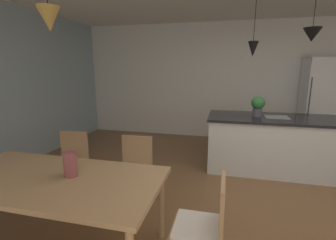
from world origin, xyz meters
TOP-DOWN VIEW (x-y plane):
  - ground_plane at (0.00, 0.00)m, footprint 10.00×8.40m
  - wall_back_kitchen at (0.00, 3.26)m, footprint 10.00×0.12m
  - dining_table at (-2.06, -0.97)m, footprint 1.95×0.95m
  - chair_far_left at (-2.50, -0.13)m, footprint 0.42×0.42m
  - chair_kitchen_end at (-0.72, -0.97)m, footprint 0.40×0.40m
  - chair_far_right at (-1.62, -0.13)m, footprint 0.42×0.42m
  - kitchen_island at (0.17, 1.44)m, footprint 2.07×0.92m
  - refrigerator at (1.27, 2.86)m, footprint 0.67×0.67m
  - pendant_over_table at (-1.98, -0.91)m, footprint 0.18×0.18m
  - pendant_over_island_main at (-0.23, 1.44)m, footprint 0.16×0.16m
  - pendant_over_island_aux at (0.57, 1.44)m, footprint 0.26×0.26m
  - potted_plant_on_island at (-0.09, 1.44)m, footprint 0.21×0.21m
  - vase_on_dining_table at (-1.91, -0.91)m, footprint 0.12×0.12m

SIDE VIEW (x-z plane):
  - ground_plane at x=0.00m, z-range -0.04..0.00m
  - kitchen_island at x=0.17m, z-range 0.01..0.92m
  - chair_far_left at x=-2.50m, z-range 0.04..0.91m
  - chair_kitchen_end at x=-0.72m, z-range 0.04..0.91m
  - chair_far_right at x=-1.62m, z-range 0.04..0.91m
  - dining_table at x=-2.06m, z-range 0.30..1.03m
  - vase_on_dining_table at x=-1.91m, z-range 0.73..0.96m
  - refrigerator at x=1.27m, z-range 0.00..1.88m
  - potted_plant_on_island at x=-0.09m, z-range 0.92..1.25m
  - wall_back_kitchen at x=0.00m, z-range 0.00..2.70m
  - pendant_over_island_main at x=-0.23m, z-range 1.53..2.39m
  - pendant_over_table at x=-1.98m, z-range 1.68..2.43m
  - pendant_over_island_aux at x=0.57m, z-range 1.82..2.47m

